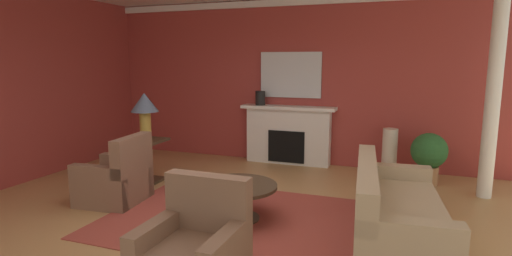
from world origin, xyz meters
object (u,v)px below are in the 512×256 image
object	(u,v)px
table_lamp	(145,107)
vase_tall_corner	(389,153)
armchair_near_window	(116,181)
coffee_table	(237,193)
mantel_mirror	(291,75)
fireplace	(288,136)
sofa	(394,215)
side_table	(147,158)
armchair_facing_fireplace	(194,256)
potted_plant	(429,154)
vase_mantel_left	(260,98)

from	to	relation	value
table_lamp	vase_tall_corner	xyz separation A→B (m)	(3.69, 1.64, -0.81)
armchair_near_window	coffee_table	distance (m)	1.82
mantel_mirror	fireplace	bearing A→B (deg)	-90.00
sofa	table_lamp	size ratio (longest dim) A/B	2.90
sofa	side_table	size ratio (longest dim) A/B	3.10
armchair_facing_fireplace	coffee_table	size ratio (longest dim) A/B	0.95
sofa	potted_plant	bearing A→B (deg)	79.25
armchair_facing_fireplace	table_lamp	size ratio (longest dim) A/B	1.27
table_lamp	vase_tall_corner	world-z (taller)	table_lamp
coffee_table	vase_tall_corner	size ratio (longest dim) A/B	1.20
fireplace	armchair_facing_fireplace	world-z (taller)	fireplace
mantel_mirror	vase_tall_corner	size ratio (longest dim) A/B	1.42
armchair_facing_fireplace	armchair_near_window	bearing A→B (deg)	143.01
armchair_facing_fireplace	vase_mantel_left	bearing A→B (deg)	102.43
fireplace	vase_mantel_left	distance (m)	0.91
fireplace	table_lamp	world-z (taller)	table_lamp
vase_mantel_left	potted_plant	distance (m)	3.14
coffee_table	table_lamp	distance (m)	2.40
potted_plant	mantel_mirror	bearing A→B (deg)	164.94
vase_mantel_left	armchair_facing_fireplace	bearing A→B (deg)	-77.57
armchair_facing_fireplace	table_lamp	distance (m)	3.53
vase_tall_corner	table_lamp	bearing A→B (deg)	-156.03
armchair_near_window	coffee_table	size ratio (longest dim) A/B	0.95
sofa	vase_mantel_left	size ratio (longest dim) A/B	8.04
mantel_mirror	sofa	size ratio (longest dim) A/B	0.54
mantel_mirror	potted_plant	world-z (taller)	mantel_mirror
armchair_near_window	coffee_table	bearing A→B (deg)	-0.06
fireplace	coffee_table	bearing A→B (deg)	-86.78
vase_mantel_left	coffee_table	bearing A→B (deg)	-76.03
armchair_facing_fireplace	side_table	bearing A→B (deg)	131.55
armchair_near_window	side_table	distance (m)	1.00
sofa	table_lamp	distance (m)	4.07
vase_mantel_left	vase_tall_corner	bearing A→B (deg)	-5.93
sofa	vase_tall_corner	bearing A→B (deg)	93.32
mantel_mirror	coffee_table	size ratio (longest dim) A/B	1.18
sofa	potted_plant	distance (m)	2.41
armchair_facing_fireplace	coffee_table	xyz separation A→B (m)	(-0.26, 1.57, 0.03)
side_table	vase_tall_corner	bearing A→B (deg)	23.97
fireplace	potted_plant	world-z (taller)	fireplace
sofa	armchair_facing_fireplace	xyz separation A→B (m)	(-1.58, -1.59, 0.01)
mantel_mirror	vase_mantel_left	bearing A→B (deg)	-162.82
coffee_table	table_lamp	size ratio (longest dim) A/B	1.33
sofa	potted_plant	size ratio (longest dim) A/B	2.61
mantel_mirror	armchair_facing_fireplace	distance (m)	4.83
table_lamp	potted_plant	world-z (taller)	table_lamp
side_table	coffee_table	bearing A→B (deg)	-26.19
armchair_facing_fireplace	vase_tall_corner	bearing A→B (deg)	71.21
armchair_facing_fireplace	vase_tall_corner	distance (m)	4.43
armchair_near_window	vase_mantel_left	world-z (taller)	vase_mantel_left
sofa	coffee_table	distance (m)	1.84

